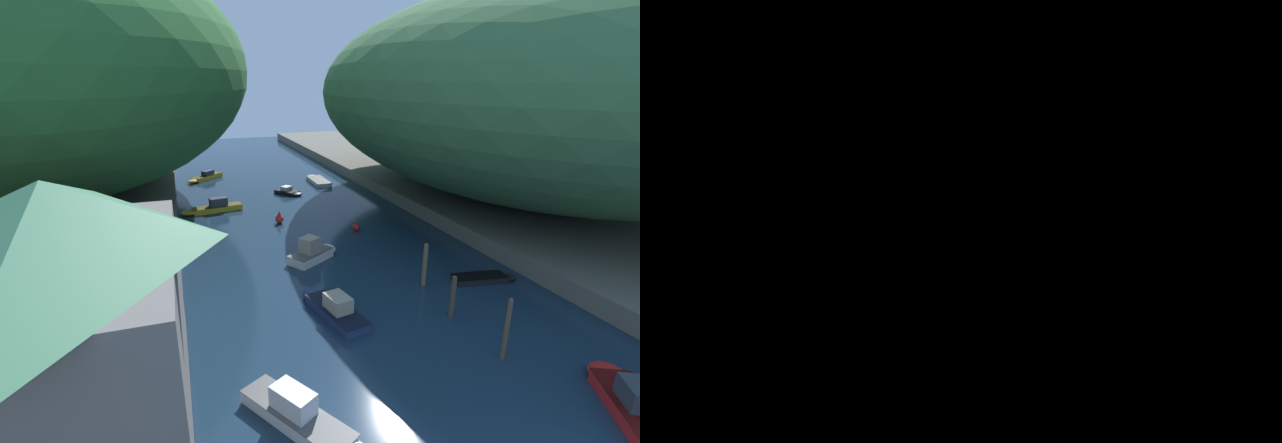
{
  "view_description": "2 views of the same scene",
  "coord_description": "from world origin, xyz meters",
  "views": [
    {
      "loc": [
        -10.88,
        -6.67,
        13.18
      ],
      "look_at": [
        -0.43,
        24.37,
        2.21
      ],
      "focal_mm": 24.0,
      "sensor_mm": 36.0,
      "label": 1
    },
    {
      "loc": [
        24.21,
        11.35,
        14.4
      ],
      "look_at": [
        -0.01,
        26.17,
        1.31
      ],
      "focal_mm": 40.0,
      "sensor_mm": 36.0,
      "label": 2
    }
  ],
  "objects": [
    {
      "name": "channel_buoy_near",
      "position": [
        3.94,
        27.04,
        0.39
      ],
      "size": [
        0.67,
        0.67,
        1.01
      ],
      "color": "red",
      "rests_on": "water_surface"
    },
    {
      "name": "waterfront_building",
      "position": [
        -14.95,
        8.1,
        5.95
      ],
      "size": [
        7.88,
        11.87,
        8.88
      ],
      "color": "slate",
      "rests_on": "left_bank"
    },
    {
      "name": "boat_white_cruiser",
      "position": [
        1.48,
        41.59,
        0.29
      ],
      "size": [
        3.31,
        3.75,
        0.92
      ],
      "rotation": [
        0.0,
        0.0,
        3.77
      ],
      "color": "black",
      "rests_on": "water_surface"
    },
    {
      "name": "boat_mid_channel",
      "position": [
        -7.6,
        52.69,
        0.37
      ],
      "size": [
        5.3,
        5.2,
        1.16
      ],
      "rotation": [
        0.0,
        0.0,
        2.34
      ],
      "color": "gold",
      "rests_on": "water_surface"
    },
    {
      "name": "mooring_post_second",
      "position": [
        3.36,
        11.68,
        1.3
      ],
      "size": [
        0.3,
        0.3,
        2.59
      ],
      "color": "#4C3D2D",
      "rests_on": "water_surface"
    },
    {
      "name": "mooring_post_middle",
      "position": [
        3.94,
        15.63,
        1.52
      ],
      "size": [
        0.3,
        0.3,
        3.02
      ],
      "color": "brown",
      "rests_on": "water_surface"
    },
    {
      "name": "right_bank",
      "position": [
        22.41,
        30.0,
        0.69
      ],
      "size": [
        22.0,
        120.0,
        1.37
      ],
      "color": "#666056",
      "rests_on": "ground"
    },
    {
      "name": "channel_buoy_far",
      "position": [
        -2.14,
        31.47,
        0.47
      ],
      "size": [
        0.8,
        0.8,
        1.2
      ],
      "color": "red",
      "rests_on": "water_surface"
    },
    {
      "name": "left_bank",
      "position": [
        -22.41,
        30.0,
        0.69
      ],
      "size": [
        22.0,
        120.0,
        1.37
      ],
      "color": "#666056",
      "rests_on": "ground"
    },
    {
      "name": "boat_near_quay",
      "position": [
        -7.98,
        37.25,
        0.42
      ],
      "size": [
        6.49,
        2.45,
        1.41
      ],
      "rotation": [
        0.0,
        0.0,
        1.74
      ],
      "color": "gold",
      "rests_on": "water_surface"
    },
    {
      "name": "hillside_left",
      "position": [
        -23.51,
        46.55,
        13.88
      ],
      "size": [
        42.0,
        58.79,
        25.02
      ],
      "color": "#2D662D",
      "rests_on": "left_bank"
    },
    {
      "name": "hillside_right",
      "position": [
        23.51,
        29.41,
        11.65
      ],
      "size": [
        39.66,
        55.52,
        20.55
      ],
      "color": "#3D6B3D",
      "rests_on": "right_bank"
    },
    {
      "name": "boat_small_dinghy",
      "position": [
        -3.11,
        14.25,
        0.43
      ],
      "size": [
        2.71,
        6.04,
        1.44
      ],
      "rotation": [
        0.0,
        0.0,
        0.2
      ],
      "color": "navy",
      "rests_on": "water_surface"
    },
    {
      "name": "water_surface",
      "position": [
        0.0,
        30.0,
        0.0
      ],
      "size": [
        130.0,
        130.0,
        0.0
      ],
      "primitive_type": "plane",
      "color": "#192D42",
      "rests_on": "ground"
    },
    {
      "name": "person_on_quay",
      "position": [
        -12.18,
        17.53,
        2.35
      ],
      "size": [
        0.25,
        0.4,
        1.69
      ],
      "rotation": [
        0.0,
        0.0,
        1.65
      ],
      "color": "#282D3D",
      "rests_on": "left_bank"
    },
    {
      "name": "boat_yellow_tender",
      "position": [
        -7.09,
        6.14,
        0.45
      ],
      "size": [
        4.52,
        6.32,
        1.52
      ],
      "rotation": [
        0.0,
        0.0,
        3.67
      ],
      "color": "white",
      "rests_on": "water_surface"
    },
    {
      "name": "boat_far_right_bank",
      "position": [
        6.65,
        46.62,
        0.26
      ],
      "size": [
        2.06,
        6.57,
        0.53
      ],
      "rotation": [
        0.0,
        0.0,
        6.27
      ],
      "color": "silver",
      "rests_on": "water_surface"
    },
    {
      "name": "boat_open_rowboat",
      "position": [
        8.41,
        14.84,
        0.22
      ],
      "size": [
        4.64,
        2.0,
        0.45
      ],
      "rotation": [
        0.0,
        0.0,
        4.55
      ],
      "color": "black",
      "rests_on": "water_surface"
    },
    {
      "name": "mooring_post_nearest",
      "position": [
        3.41,
        7.45,
        1.68
      ],
      "size": [
        0.22,
        0.22,
        3.35
      ],
      "color": "brown",
      "rests_on": "water_surface"
    },
    {
      "name": "boathouse_shed",
      "position": [
        -16.07,
        19.04,
        3.74
      ],
      "size": [
        7.32,
        7.56,
        4.57
      ],
      "color": "gray",
      "rests_on": "left_bank"
    },
    {
      "name": "boat_navy_launch",
      "position": [
        -1.64,
        22.19,
        0.56
      ],
      "size": [
        4.65,
        3.8,
        1.9
      ],
      "rotation": [
        0.0,
        0.0,
        5.28
      ],
      "color": "silver",
      "rests_on": "water_surface"
    },
    {
      "name": "boat_cabin_cruiser",
      "position": [
        6.13,
        3.12,
        0.47
      ],
      "size": [
        3.87,
        5.36,
        1.58
      ],
      "rotation": [
        0.0,
        0.0,
        5.82
      ],
      "color": "red",
      "rests_on": "water_surface"
    }
  ]
}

